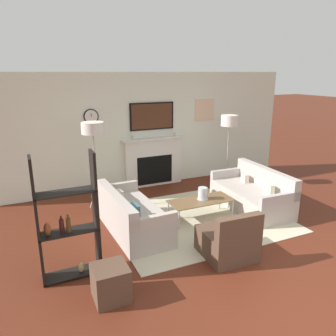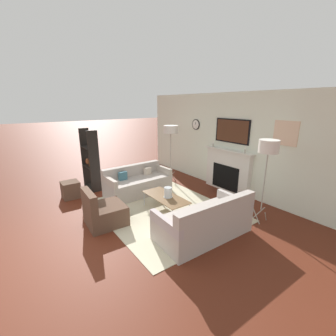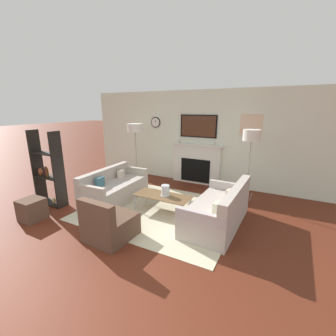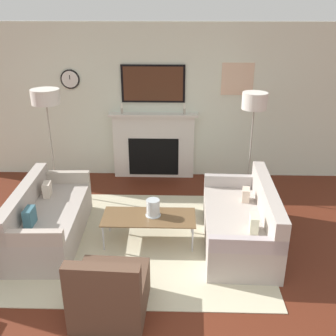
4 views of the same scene
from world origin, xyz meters
name	(u,v)px [view 1 (image 1 of 4)]	position (x,y,z in m)	size (l,w,h in m)	color
ground_plane	(310,310)	(0.00, 0.00, 0.00)	(60.00, 60.00, 0.00)	#562213
fireplace_wall	(152,135)	(0.00, 5.01, 1.23)	(7.35, 0.28, 2.70)	white
area_rug	(196,218)	(0.00, 2.75, 0.01)	(3.20, 2.67, 0.01)	beige
couch_left	(132,217)	(-1.29, 2.74, 0.29)	(0.86, 1.80, 0.76)	#B6AAA1
couch_right	(252,195)	(1.30, 2.74, 0.28)	(0.92, 1.82, 0.82)	#B6AAA1
armchair	(228,241)	(-0.23, 1.38, 0.26)	(0.75, 0.78, 0.78)	brown
coffee_table	(201,201)	(0.07, 2.72, 0.36)	(1.22, 0.53, 0.38)	brown
hurricane_candle	(203,194)	(0.13, 2.75, 0.48)	(0.20, 0.20, 0.23)	silver
floor_lamp_left	(93,129)	(-1.59, 4.10, 1.63)	(0.44, 0.44, 1.77)	#9E998E
floor_lamp_right	(229,122)	(1.59, 4.10, 1.58)	(0.38, 0.38, 1.74)	#9E998E
shelf_unit	(67,223)	(-2.45, 1.86, 0.80)	(0.79, 0.28, 1.73)	black
ottoman	(111,283)	(-2.08, 1.18, 0.22)	(0.42, 0.42, 0.44)	brown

